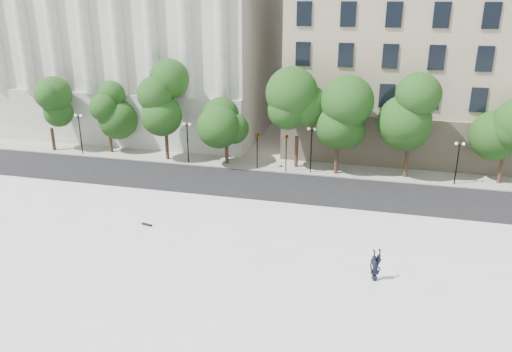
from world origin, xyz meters
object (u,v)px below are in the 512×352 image
at_px(person_lying, 375,276).
at_px(skateboard, 147,225).
at_px(traffic_light_west, 257,133).
at_px(traffic_light_east, 287,135).

xyz_separation_m(person_lying, skateboard, (-16.02, 3.50, -0.22)).
bearing_deg(skateboard, traffic_light_west, 88.02).
xyz_separation_m(traffic_light_east, skateboard, (-7.32, -14.71, -3.17)).
xyz_separation_m(traffic_light_east, person_lying, (8.70, -18.21, -2.95)).
bearing_deg(traffic_light_west, skateboard, -107.01).
bearing_deg(traffic_light_west, traffic_light_east, 0.00).
distance_m(traffic_light_west, traffic_light_east, 2.82).
distance_m(traffic_light_east, skateboard, 16.73).
height_order(person_lying, skateboard, person_lying).
distance_m(traffic_light_west, person_lying, 21.76).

